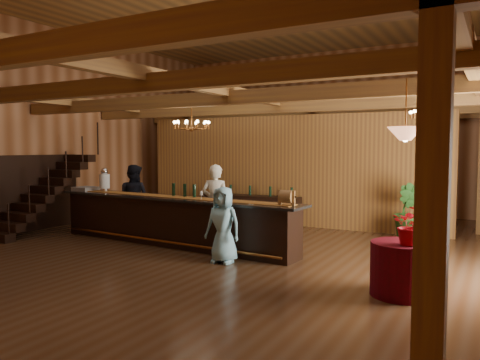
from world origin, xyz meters
The scene contains 26 objects.
floor centered at (0.00, 0.00, 0.00)m, with size 14.00×14.00×0.00m, color #412514.
wall_back centered at (0.00, 7.00, 2.75)m, with size 12.00×0.10×5.50m, color #9E6640.
wall_left centered at (-6.00, 0.00, 2.75)m, with size 0.10×14.00×5.50m, color #9E6640.
beam_grid centered at (0.00, 0.51, 3.24)m, with size 11.90×13.90×0.39m.
support_posts centered at (0.00, -0.50, 1.60)m, with size 9.20×10.20×3.20m.
partition_wall centered at (-0.50, 3.50, 1.55)m, with size 9.00×0.18×3.10m, color #926027.
staircase centered at (-5.45, -0.74, 1.00)m, with size 1.00×2.80×2.00m.
backroom_boxes centered at (-0.29, 5.50, 0.53)m, with size 4.10×0.60×1.10m.
tasting_bar centered at (-1.58, -0.33, 0.55)m, with size 6.56×1.24×1.10m.
beverage_dispenser centered at (-3.83, -0.14, 1.37)m, with size 0.26×0.26×0.60m.
glass_rack_tray centered at (-4.43, -0.20, 1.14)m, with size 0.50×0.50×0.10m, color gray.
raffle_drum centered at (1.34, -0.57, 1.26)m, with size 0.34×0.24×0.30m.
bar_bottle_0 centered at (-1.61, -0.21, 1.24)m, with size 0.07×0.07×0.30m, color black.
bar_bottle_1 centered at (-1.28, -0.23, 1.24)m, with size 0.07×0.07×0.30m, color black.
bar_bottle_2 centered at (-1.01, -0.24, 1.24)m, with size 0.07×0.07×0.30m, color black.
backbar_shelf centered at (-1.35, 3.03, 0.42)m, with size 2.96×0.46×0.83m, color black.
round_table centered at (3.66, -1.62, 0.40)m, with size 0.92×0.92×0.80m, color #38060C.
chandelier_left centered at (-1.24, 0.00, 2.71)m, with size 0.80×0.80×0.64m.
chandelier_right centered at (3.64, 1.32, 2.86)m, with size 0.80×0.80×0.50m.
pendant_lamp centered at (3.66, -1.62, 2.40)m, with size 0.52×0.52×0.90m.
bartender centered at (-0.82, 0.34, 0.91)m, with size 0.66×0.43×1.82m, color white.
staff_second centered at (-3.32, 0.36, 0.88)m, with size 0.86×0.67×1.76m, color black.
guest centered at (0.30, -1.19, 0.73)m, with size 0.71×0.46×1.46m, color #87CBE5.
floor_plant centered at (3.08, 2.69, 0.71)m, with size 0.78×0.63×1.41m, color #22551C.
table_flowers centered at (3.80, -1.76, 1.09)m, with size 0.53×0.46×0.58m, color #B60917.
table_vase centered at (3.81, -1.69, 0.95)m, with size 0.16×0.16×0.31m, color #9E5B26.
Camera 1 is at (4.87, -8.74, 2.20)m, focal length 35.00 mm.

